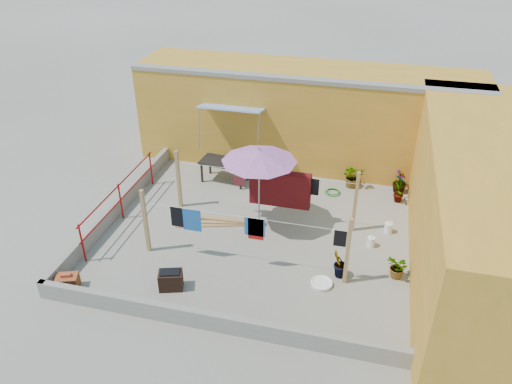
% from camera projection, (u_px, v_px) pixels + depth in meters
% --- Properties ---
extents(ground, '(80.00, 80.00, 0.00)m').
position_uv_depth(ground, '(256.00, 233.00, 13.51)').
color(ground, '#9E998E').
rests_on(ground, ground).
extents(wall_back, '(11.00, 3.27, 3.21)m').
position_uv_depth(wall_back, '(306.00, 116.00, 16.48)').
color(wall_back, orange).
rests_on(wall_back, ground).
extents(wall_right, '(2.40, 9.00, 3.20)m').
position_uv_depth(wall_right, '(473.00, 209.00, 11.59)').
color(wall_right, orange).
rests_on(wall_right, ground).
extents(parapet_front, '(8.30, 0.16, 0.44)m').
position_uv_depth(parapet_front, '(214.00, 322.00, 10.42)').
color(parapet_front, gray).
rests_on(parapet_front, ground).
extents(parapet_left, '(0.16, 7.30, 0.44)m').
position_uv_depth(parapet_left, '(118.00, 207.00, 14.26)').
color(parapet_left, gray).
rests_on(parapet_left, ground).
extents(red_railing, '(0.05, 4.20, 1.10)m').
position_uv_depth(red_railing, '(120.00, 196.00, 13.78)').
color(red_railing, '#9B0F0F').
rests_on(red_railing, ground).
extents(clothesline_rig, '(5.09, 2.35, 1.80)m').
position_uv_depth(clothesline_rig, '(275.00, 193.00, 13.38)').
color(clothesline_rig, tan).
rests_on(clothesline_rig, ground).
extents(patio_umbrella, '(2.22, 2.22, 2.37)m').
position_uv_depth(patio_umbrella, '(259.00, 156.00, 12.76)').
color(patio_umbrella, gray).
rests_on(patio_umbrella, ground).
extents(outdoor_table, '(1.59, 0.92, 0.71)m').
position_uv_depth(outdoor_table, '(225.00, 163.00, 15.65)').
color(outdoor_table, black).
rests_on(outdoor_table, ground).
extents(brick_stack, '(0.58, 0.50, 0.43)m').
position_uv_depth(brick_stack, '(68.00, 282.00, 11.53)').
color(brick_stack, '#9B4423').
rests_on(brick_stack, ground).
extents(lumber_pile, '(2.06, 0.72, 0.12)m').
position_uv_depth(lumber_pile, '(214.00, 222.00, 13.86)').
color(lumber_pile, tan).
rests_on(lumber_pile, ground).
extents(brazier, '(0.63, 0.51, 0.49)m').
position_uv_depth(brazier, '(171.00, 280.00, 11.52)').
color(brazier, black).
rests_on(brazier, ground).
extents(white_basin, '(0.53, 0.53, 0.09)m').
position_uv_depth(white_basin, '(322.00, 283.00, 11.70)').
color(white_basin, white).
rests_on(white_basin, ground).
extents(water_jug_a, '(0.22, 0.22, 0.34)m').
position_uv_depth(water_jug_a, '(388.00, 228.00, 13.47)').
color(water_jug_a, white).
rests_on(water_jug_a, ground).
extents(water_jug_b, '(0.20, 0.20, 0.32)m').
position_uv_depth(water_jug_b, '(371.00, 242.00, 12.94)').
color(water_jug_b, white).
rests_on(water_jug_b, ground).
extents(green_hose, '(0.48, 0.48, 0.07)m').
position_uv_depth(green_hose, '(333.00, 192.00, 15.31)').
color(green_hose, '#1A781B').
rests_on(green_hose, ground).
extents(plant_back_a, '(0.81, 0.76, 0.73)m').
position_uv_depth(plant_back_a, '(353.00, 176.00, 15.50)').
color(plant_back_a, '#235C1A').
rests_on(plant_back_a, ground).
extents(plant_back_b, '(0.42, 0.42, 0.73)m').
position_uv_depth(plant_back_b, '(400.00, 182.00, 15.20)').
color(plant_back_b, '#235C1A').
rests_on(plant_back_b, ground).
extents(plant_right_a, '(0.57, 0.60, 0.94)m').
position_uv_depth(plant_right_a, '(400.00, 188.00, 14.65)').
color(plant_right_a, '#235C1A').
rests_on(plant_right_a, ground).
extents(plant_right_b, '(0.49, 0.53, 0.76)m').
position_uv_depth(plant_right_b, '(340.00, 264.00, 11.78)').
color(plant_right_b, '#235C1A').
rests_on(plant_right_b, ground).
extents(plant_right_c, '(0.68, 0.70, 0.59)m').
position_uv_depth(plant_right_c, '(398.00, 268.00, 11.80)').
color(plant_right_c, '#235C1A').
rests_on(plant_right_c, ground).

